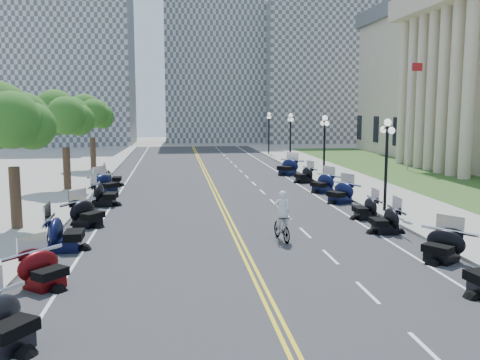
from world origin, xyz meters
name	(u,v)px	position (x,y,z in m)	size (l,w,h in m)	color
ground	(236,235)	(0.00, 0.00, 0.00)	(160.00, 160.00, 0.00)	gray
road	(218,198)	(0.00, 10.00, 0.00)	(16.00, 90.00, 0.01)	#333335
centerline_yellow_a	(216,198)	(-0.12, 10.00, 0.01)	(0.12, 90.00, 0.00)	yellow
centerline_yellow_b	(220,198)	(0.12, 10.00, 0.01)	(0.12, 90.00, 0.00)	yellow
edge_line_north	(316,196)	(6.40, 10.00, 0.01)	(0.12, 90.00, 0.00)	white
edge_line_south	(115,200)	(-6.40, 10.00, 0.01)	(0.12, 90.00, 0.00)	white
lane_dash_3	(428,350)	(3.20, -12.00, 0.01)	(0.12, 2.00, 0.00)	white
lane_dash_4	(367,292)	(3.20, -8.00, 0.01)	(0.12, 2.00, 0.00)	white
lane_dash_5	(330,257)	(3.20, -4.00, 0.01)	(0.12, 2.00, 0.00)	white
lane_dash_6	(305,233)	(3.20, 0.00, 0.01)	(0.12, 2.00, 0.00)	white
lane_dash_7	(287,215)	(3.20, 4.00, 0.01)	(0.12, 2.00, 0.00)	white
lane_dash_8	(273,202)	(3.20, 8.00, 0.01)	(0.12, 2.00, 0.00)	white
lane_dash_9	(262,192)	(3.20, 12.00, 0.01)	(0.12, 2.00, 0.00)	white
lane_dash_10	(254,183)	(3.20, 16.00, 0.01)	(0.12, 2.00, 0.00)	white
lane_dash_11	(247,177)	(3.20, 20.00, 0.01)	(0.12, 2.00, 0.00)	white
lane_dash_12	(241,171)	(3.20, 24.00, 0.01)	(0.12, 2.00, 0.00)	white
lane_dash_13	(236,166)	(3.20, 28.00, 0.01)	(0.12, 2.00, 0.00)	white
lane_dash_14	(231,162)	(3.20, 32.00, 0.01)	(0.12, 2.00, 0.00)	white
lane_dash_15	(228,158)	(3.20, 36.00, 0.01)	(0.12, 2.00, 0.00)	white
lane_dash_16	(224,155)	(3.20, 40.00, 0.01)	(0.12, 2.00, 0.00)	white
lane_dash_17	(221,152)	(3.20, 44.00, 0.01)	(0.12, 2.00, 0.00)	white
lane_dash_18	(219,150)	(3.20, 48.00, 0.01)	(0.12, 2.00, 0.00)	white
lane_dash_19	(216,148)	(3.20, 52.00, 0.01)	(0.12, 2.00, 0.00)	white
sidewalk_north	(377,193)	(10.50, 10.00, 0.07)	(5.00, 90.00, 0.15)	#9E9991
sidewalk_south	(47,200)	(-10.50, 10.00, 0.07)	(5.00, 90.00, 0.15)	#9E9991
lawn	(422,177)	(17.50, 18.00, 0.05)	(9.00, 60.00, 0.10)	#356023
distant_block_a	(72,59)	(-18.00, 62.00, 13.00)	(18.00, 14.00, 26.00)	gray
distant_block_b	(213,51)	(4.00, 68.00, 15.00)	(16.00, 12.00, 30.00)	gray
distant_block_c	(322,75)	(22.00, 65.00, 11.00)	(20.00, 14.00, 22.00)	gray
street_lamp_2	(386,166)	(8.60, 4.00, 2.60)	(0.50, 1.20, 4.90)	black
street_lamp_3	(324,149)	(8.60, 16.00, 2.60)	(0.50, 1.20, 4.90)	black
street_lamp_4	(290,139)	(8.60, 28.00, 2.60)	(0.50, 1.20, 4.90)	black
street_lamp_5	(269,133)	(8.60, 40.00, 2.60)	(0.50, 1.20, 4.90)	black
flagpole	(409,115)	(18.00, 22.00, 5.00)	(1.10, 0.20, 10.00)	silver
tree_2	(12,129)	(-10.00, 2.00, 4.75)	(4.80, 4.80, 9.20)	#235619
tree_3	(65,122)	(-10.00, 14.00, 4.75)	(4.80, 4.80, 9.20)	#235619
tree_4	(92,118)	(-10.00, 26.00, 4.75)	(4.80, 4.80, 9.20)	#235619
motorcycle_n_4	(442,244)	(7.12, -5.11, 0.68)	(1.94, 1.94, 1.35)	black
motorcycle_n_5	(385,219)	(6.79, -0.51, 0.67)	(1.92, 1.92, 1.34)	black
motorcycle_n_6	(365,207)	(7.00, 2.60, 0.63)	(1.81, 1.81, 1.26)	black
motorcycle_n_7	(340,191)	(7.12, 7.27, 0.71)	(2.02, 2.02, 1.41)	black
motorcycle_n_8	(322,182)	(7.17, 11.30, 0.71)	(2.02, 2.02, 1.41)	black
motorcycle_n_9	(304,174)	(7.07, 16.06, 0.67)	(1.92, 1.92, 1.34)	black
motorcycle_n_10	(287,166)	(6.77, 20.64, 0.77)	(2.21, 2.21, 1.55)	black
motorcycle_s_3	(1,320)	(-6.79, -10.77, 0.74)	(2.12, 2.12, 1.48)	black
motorcycle_s_4	(44,268)	(-6.86, -6.33, 0.67)	(1.92, 1.92, 1.34)	#590A0C
motorcycle_s_5	(65,232)	(-7.09, -1.80, 0.78)	(2.23, 2.23, 1.56)	black
motorcycle_s_6	(87,212)	(-6.90, 2.56, 0.72)	(2.05, 2.05, 1.43)	black
motorcycle_s_7	(105,193)	(-6.76, 8.02, 0.76)	(2.18, 2.18, 1.52)	black
motorcycle_s_8	(107,183)	(-7.22, 12.62, 0.73)	(2.08, 2.08, 1.46)	black
motorcycle_s_9	(112,177)	(-7.21, 15.95, 0.68)	(1.95, 1.95, 1.36)	black
bicycle	(282,228)	(1.84, -1.29, 0.57)	(0.54, 1.91, 1.15)	#A51414
cyclist_rider	(282,193)	(1.84, -1.29, 2.07)	(0.67, 0.44, 1.84)	silver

